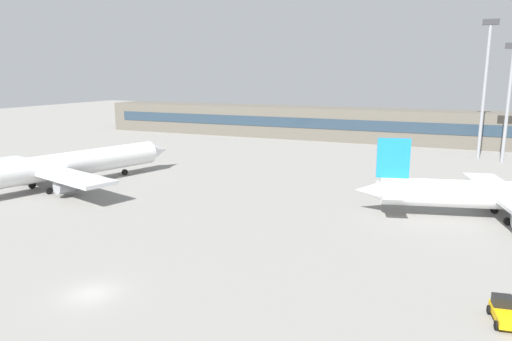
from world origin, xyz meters
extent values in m
plane|color=gray|center=(0.00, 40.00, 0.00)|extent=(400.00, 400.00, 0.00)
cube|color=#5B564C|center=(0.00, 103.07, 4.50)|extent=(154.85, 12.00, 9.00)
cube|color=#263847|center=(0.00, 97.02, 4.95)|extent=(147.11, 0.16, 2.80)
cylinder|color=white|center=(-32.12, 26.77, 3.59)|extent=(15.13, 38.74, 4.14)
cone|color=white|center=(-26.00, 47.34, 3.59)|extent=(5.06, 5.48, 3.93)
cube|color=silver|center=(-32.43, 25.73, 3.27)|extent=(32.79, 14.32, 0.54)
cylinder|color=gray|center=(-26.17, 23.87, 1.73)|extent=(3.08, 3.96, 2.18)
cylinder|color=gray|center=(-38.69, 27.59, 1.73)|extent=(3.08, 3.96, 2.18)
cylinder|color=black|center=(-28.21, 39.92, 0.54)|extent=(0.73, 1.17, 1.09)
cylinder|color=black|center=(-30.03, 23.88, 0.54)|extent=(0.73, 1.17, 1.09)
cylinder|color=black|center=(-35.45, 25.49, 0.54)|extent=(0.73, 1.17, 1.09)
cone|color=white|center=(17.61, 33.25, 3.16)|extent=(4.14, 3.34, 2.54)
cube|color=#197FBF|center=(20.42, 33.94, 7.61)|extent=(4.17, 1.34, 5.26)
cube|color=silver|center=(20.14, 33.88, 3.35)|extent=(4.89, 9.93, 0.23)
cube|color=silver|center=(34.82, 37.49, 2.87)|extent=(11.32, 28.97, 0.48)
cylinder|color=gray|center=(33.44, 43.06, 1.52)|extent=(3.43, 2.59, 1.91)
cylinder|color=black|center=(34.48, 34.85, 0.48)|extent=(1.02, 0.60, 0.96)
cylinder|color=black|center=(33.29, 39.68, 0.48)|extent=(1.02, 0.60, 0.96)
cube|color=#F2B20C|center=(32.04, 8.49, 0.65)|extent=(2.03, 3.79, 0.60)
cube|color=black|center=(31.90, 9.38, 1.30)|extent=(1.55, 1.30, 0.90)
cylinder|color=black|center=(32.63, 9.79, 0.35)|extent=(0.35, 0.73, 0.70)
cylinder|color=black|center=(31.09, 9.56, 0.35)|extent=(0.35, 0.73, 0.70)
cylinder|color=black|center=(31.45, 7.18, 0.35)|extent=(0.35, 0.73, 0.70)
cylinder|color=gray|center=(37.27, 81.05, 11.70)|extent=(0.70, 0.70, 23.40)
cylinder|color=gray|center=(32.79, 84.64, 14.25)|extent=(0.70, 0.70, 28.50)
cube|color=#333338|center=(32.79, 84.64, 29.10)|extent=(3.20, 0.80, 1.20)
camera|label=1|loc=(27.42, -28.38, 18.41)|focal=32.73mm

